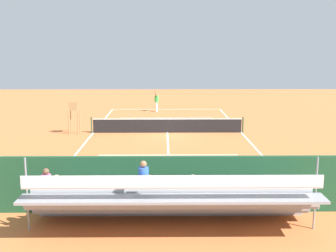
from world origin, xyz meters
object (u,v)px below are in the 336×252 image
at_px(umpire_chair, 74,114).
at_px(tennis_ball_near, 135,118).
at_px(courtside_bench, 213,189).
at_px(bleacher_stand, 167,200).
at_px(tennis_player, 157,100).
at_px(tennis_net, 167,125).
at_px(tennis_racket, 148,111).
at_px(equipment_bag, 161,200).

distance_m(umpire_chair, tennis_ball_near, 7.36).
bearing_deg(tennis_ball_near, umpire_chair, 60.06).
height_order(courtside_bench, tennis_ball_near, courtside_bench).
height_order(bleacher_stand, tennis_player, bleacher_stand).
height_order(umpire_chair, tennis_player, umpire_chair).
height_order(tennis_net, tennis_racket, tennis_net).
xyz_separation_m(bleacher_stand, umpire_chair, (6.05, -15.05, 0.41)).
bearing_deg(courtside_bench, tennis_player, -83.96).
distance_m(tennis_racket, tennis_ball_near, 3.91).
relative_size(courtside_bench, tennis_racket, 3.08).
distance_m(equipment_bag, tennis_ball_near, 19.54).
bearing_deg(tennis_racket, bleacher_stand, 93.42).
bearing_deg(tennis_player, courtside_bench, 96.04).
xyz_separation_m(equipment_bag, tennis_racket, (1.31, -23.20, -0.16)).
bearing_deg(tennis_net, courtside_bench, 96.60).
relative_size(equipment_bag, tennis_player, 0.47).
distance_m(umpire_chair, tennis_racket, 11.13).
bearing_deg(tennis_player, tennis_racket, -16.29).
xyz_separation_m(tennis_net, equipment_bag, (0.34, 13.40, -0.32)).
xyz_separation_m(bleacher_stand, tennis_racket, (1.50, -25.13, -0.89)).
xyz_separation_m(tennis_racket, tennis_ball_near, (0.93, 3.79, 0.02)).
distance_m(tennis_net, courtside_bench, 13.36).
distance_m(tennis_net, tennis_player, 9.63).
bearing_deg(tennis_net, tennis_racket, -80.43).
relative_size(tennis_net, tennis_player, 5.35).
distance_m(bleacher_stand, equipment_bag, 2.07).
distance_m(bleacher_stand, tennis_racket, 25.19).
distance_m(tennis_net, bleacher_stand, 15.33).
bearing_deg(tennis_ball_near, equipment_bag, 96.59).
relative_size(courtside_bench, tennis_ball_near, 27.27).
distance_m(equipment_bag, tennis_player, 23.00).
distance_m(tennis_net, tennis_racket, 9.95).
distance_m(umpire_chair, tennis_player, 11.20).
relative_size(bleacher_stand, tennis_racket, 15.50).
bearing_deg(tennis_racket, tennis_net, 99.57).
height_order(umpire_chair, tennis_racket, umpire_chair).
xyz_separation_m(umpire_chair, tennis_racket, (-4.55, -10.08, -1.30)).
bearing_deg(tennis_ball_near, tennis_racket, -103.74).
height_order(umpire_chair, tennis_ball_near, umpire_chair).
bearing_deg(courtside_bench, equipment_bag, 3.92).
xyz_separation_m(bleacher_stand, tennis_player, (0.73, -24.90, 0.11)).
bearing_deg(courtside_bench, umpire_chair, -59.24).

